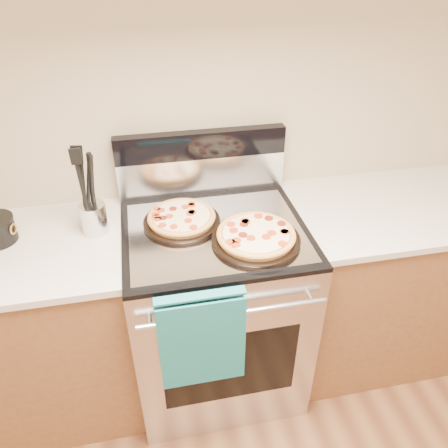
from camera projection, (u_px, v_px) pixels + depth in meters
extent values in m
plane|color=tan|center=(198.00, 99.00, 1.85)|extent=(4.00, 0.00, 4.00)
cube|color=#B7B7BC|center=(216.00, 309.00, 2.07)|extent=(0.76, 0.68, 0.90)
cube|color=black|center=(231.00, 367.00, 1.80)|extent=(0.56, 0.01, 0.40)
cube|color=black|center=(215.00, 230.00, 1.81)|extent=(0.76, 0.68, 0.02)
cube|color=silver|center=(202.00, 175.00, 2.01)|extent=(0.76, 0.06, 0.18)
cube|color=black|center=(201.00, 144.00, 1.92)|extent=(0.76, 0.06, 0.12)
cylinder|color=silver|center=(234.00, 314.00, 1.57)|extent=(0.70, 0.03, 0.03)
cube|color=gray|center=(216.00, 232.00, 1.78)|extent=(0.70, 0.55, 0.01)
cube|color=brown|center=(22.00, 335.00, 1.95)|extent=(1.00, 0.62, 0.88)
cube|color=brown|center=(382.00, 282.00, 2.25)|extent=(1.00, 0.62, 0.88)
cube|color=#BDB5AA|center=(403.00, 207.00, 1.99)|extent=(1.02, 0.64, 0.03)
cylinder|color=silver|center=(94.00, 218.00, 1.77)|extent=(0.12, 0.12, 0.13)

